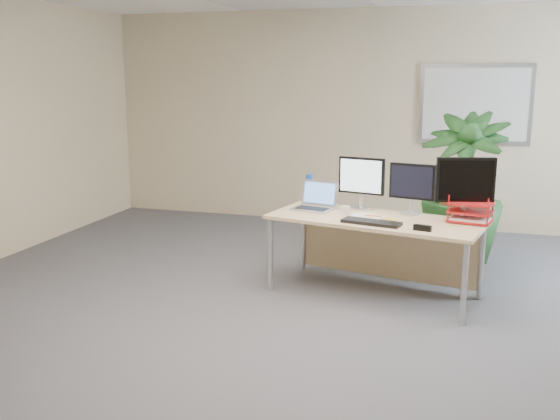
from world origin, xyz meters
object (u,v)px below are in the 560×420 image
(desk, at_px, (378,232))
(monitor_right, at_px, (412,185))
(floor_plant, at_px, (461,198))
(monitor_left, at_px, (361,180))
(laptop, at_px, (315,202))

(desk, xyz_separation_m, monitor_right, (0.26, 0.14, 0.40))
(desk, relative_size, floor_plant, 1.28)
(monitor_left, height_order, monitor_right, monitor_left)
(floor_plant, xyz_separation_m, monitor_right, (-0.42, -0.58, 0.20))
(desk, height_order, laptop, laptop)
(laptop, bearing_deg, monitor_right, 1.79)
(monitor_left, relative_size, monitor_right, 1.06)
(monitor_left, distance_m, monitor_right, 0.47)
(floor_plant, relative_size, laptop, 3.72)
(desk, bearing_deg, monitor_left, 132.30)
(desk, relative_size, monitor_left, 4.03)
(desk, relative_size, laptop, 4.75)
(desk, xyz_separation_m, floor_plant, (0.68, 0.72, 0.20))
(desk, height_order, floor_plant, floor_plant)
(desk, bearing_deg, laptop, 169.50)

